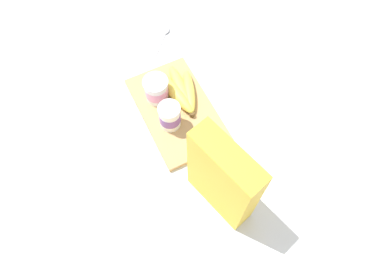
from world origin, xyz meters
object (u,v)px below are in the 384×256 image
(cutting_board, at_px, (177,110))
(spoon, at_px, (164,36))
(banana_bunch, at_px, (180,91))
(yogurt_cup_front, at_px, (170,116))
(cereal_box, at_px, (223,179))
(yogurt_cup_back, at_px, (156,90))

(cutting_board, relative_size, spoon, 3.11)
(banana_bunch, xyz_separation_m, spoon, (0.25, -0.05, -0.03))
(spoon, bearing_deg, yogurt_cup_front, 158.99)
(cutting_board, xyz_separation_m, yogurt_cup_front, (-0.04, 0.04, 0.05))
(cutting_board, distance_m, cereal_box, 0.33)
(cutting_board, bearing_deg, banana_bunch, -38.26)
(cereal_box, distance_m, yogurt_cup_back, 0.37)
(cereal_box, distance_m, yogurt_cup_front, 0.27)
(cutting_board, bearing_deg, cereal_box, 177.14)
(cereal_box, height_order, banana_bunch, cereal_box)
(yogurt_cup_back, xyz_separation_m, banana_bunch, (-0.02, -0.07, -0.02))
(yogurt_cup_front, xyz_separation_m, yogurt_cup_back, (0.10, -0.00, -0.00))
(yogurt_cup_front, relative_size, banana_bunch, 0.45)
(cereal_box, distance_m, banana_bunch, 0.36)
(cutting_board, bearing_deg, yogurt_cup_front, 134.73)
(yogurt_cup_back, bearing_deg, cutting_board, -151.21)
(banana_bunch, bearing_deg, cereal_box, 171.83)
(cutting_board, height_order, spoon, cutting_board)
(banana_bunch, bearing_deg, spoon, -12.38)
(cutting_board, distance_m, banana_bunch, 0.06)
(yogurt_cup_back, height_order, banana_bunch, yogurt_cup_back)
(cutting_board, height_order, banana_bunch, banana_bunch)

